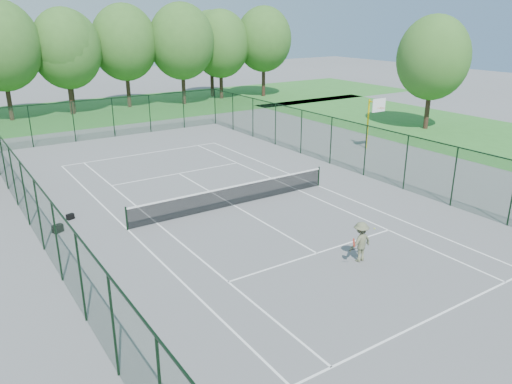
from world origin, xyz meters
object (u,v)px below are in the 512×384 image
basketball_goal (374,114)px  tennis_player (360,242)px  sports_bag_a (58,228)px  tennis_net (234,195)px

basketball_goal → tennis_player: (-12.82, -11.82, -1.77)m
sports_bag_a → tennis_player: size_ratio=0.21×
sports_bag_a → tennis_net: bearing=-31.2°
basketball_goal → sports_bag_a: basketball_goal is taller
basketball_goal → tennis_player: basketball_goal is taller
tennis_net → tennis_player: (0.96, -7.78, 0.23)m
tennis_net → tennis_player: tennis_player is taller
basketball_goal → sports_bag_a: (-21.90, -2.57, -2.39)m
tennis_net → basketball_goal: (13.78, 4.03, 1.99)m
tennis_player → tennis_net: bearing=97.0°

